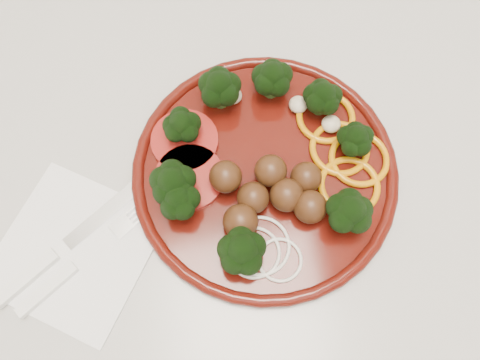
{
  "coord_description": "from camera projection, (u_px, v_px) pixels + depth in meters",
  "views": [
    {
      "loc": [
        -0.14,
        1.5,
        1.4
      ],
      "look_at": [
        -0.11,
        1.67,
        0.92
      ],
      "focal_mm": 35.0,
      "sensor_mm": 36.0,
      "label": 1
    }
  ],
  "objects": [
    {
      "name": "counter",
      "position": [
        291.0,
        239.0,
        0.97
      ],
      "size": [
        2.4,
        0.6,
        0.9
      ],
      "color": "beige",
      "rests_on": "ground"
    },
    {
      "name": "plate",
      "position": [
        264.0,
        168.0,
        0.52
      ],
      "size": [
        0.3,
        0.3,
        0.06
      ],
      "rotation": [
        0.0,
        0.0,
        -0.23
      ],
      "color": "#410C07",
      "rests_on": "counter"
    },
    {
      "name": "napkin",
      "position": [
        75.0,
        250.0,
        0.51
      ],
      "size": [
        0.21,
        0.21,
        0.0
      ],
      "primitive_type": "cube",
      "rotation": [
        0.0,
        0.0,
        1.0
      ],
      "color": "white",
      "rests_on": "counter"
    },
    {
      "name": "knife",
      "position": [
        52.0,
        257.0,
        0.5
      ],
      "size": [
        0.17,
        0.12,
        0.01
      ],
      "rotation": [
        0.0,
        0.0,
        0.62
      ],
      "color": "silver",
      "rests_on": "napkin"
    },
    {
      "name": "fork",
      "position": [
        63.0,
        276.0,
        0.49
      ],
      "size": [
        0.15,
        0.11,
        0.01
      ],
      "rotation": [
        0.0,
        0.0,
        0.62
      ],
      "color": "white",
      "rests_on": "napkin"
    }
  ]
}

